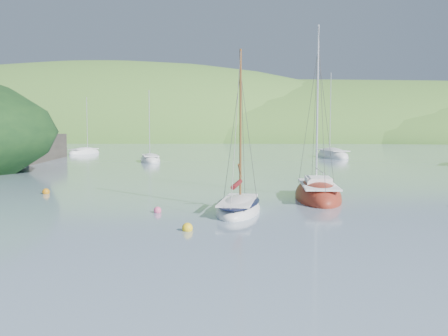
# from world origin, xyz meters

# --- Properties ---
(ground) EXTENTS (700.00, 700.00, 0.00)m
(ground) POSITION_xyz_m (0.00, 0.00, 0.00)
(ground) COLOR #7693A3
(ground) RESTS_ON ground
(shoreline_hills) EXTENTS (690.00, 135.00, 56.00)m
(shoreline_hills) POSITION_xyz_m (-9.66, 172.42, 0.00)
(shoreline_hills) COLOR #33702A
(shoreline_hills) RESTS_ON ground
(daysailer_white) EXTENTS (2.55, 6.11, 9.20)m
(daysailer_white) POSITION_xyz_m (2.61, 4.49, 0.21)
(daysailer_white) COLOR white
(daysailer_white) RESTS_ON ground
(sloop_red) EXTENTS (2.89, 8.02, 11.79)m
(sloop_red) POSITION_xyz_m (7.19, 9.77, 0.22)
(sloop_red) COLOR maroon
(sloop_red) RESTS_ON ground
(distant_sloop_a) EXTENTS (4.61, 7.53, 10.14)m
(distant_sloop_a) POSITION_xyz_m (-11.49, 42.12, 0.18)
(distant_sloop_a) COLOR white
(distant_sloop_a) RESTS_ON ground
(distant_sloop_b) EXTENTS (5.42, 10.12, 13.70)m
(distant_sloop_b) POSITION_xyz_m (13.19, 53.52, 0.22)
(distant_sloop_b) COLOR white
(distant_sloop_b) RESTS_ON ground
(distant_sloop_c) EXTENTS (4.65, 7.71, 10.39)m
(distant_sloop_c) POSITION_xyz_m (-27.19, 59.68, 0.18)
(distant_sloop_c) COLOR white
(distant_sloop_c) RESTS_ON ground
(mooring_buoys) EXTENTS (25.85, 11.47, 0.49)m
(mooring_buoys) POSITION_xyz_m (-1.37, 5.41, 0.12)
(mooring_buoys) COLOR yellow
(mooring_buoys) RESTS_ON ground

